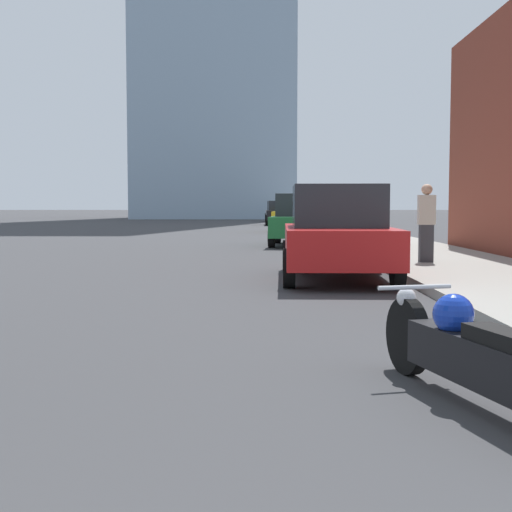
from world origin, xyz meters
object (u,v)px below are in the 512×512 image
Objects in this scene: parked_car_yellow at (290,215)px; motorcycle at (474,354)px; parked_car_red at (337,233)px; parked_car_green at (301,220)px; pedestrian at (426,222)px; parked_car_white at (276,211)px; parked_car_black at (280,213)px.

motorcycle is at bearing -85.37° from parked_car_yellow.
parked_car_red is 11.08m from parked_car_green.
parked_car_green is (-0.13, 19.45, 0.49)m from motorcycle.
parked_car_white is at bearing 93.08° from pedestrian.
motorcycle is at bearing -83.92° from parked_car_green.
parked_car_white is 44.23m from pedestrian.
motorcycle is at bearing -101.19° from pedestrian.
parked_car_yellow is at bearing 75.56° from motorcycle.
motorcycle is 0.60× the size of parked_car_green.
pedestrian reaches higher than parked_car_black.
parked_car_yellow is (-0.00, 31.80, 0.48)m from motorcycle.
motorcycle is 31.81m from parked_car_yellow.
parked_car_green is 1.08× the size of parked_car_white.
parked_car_green is at bearing -90.25° from parked_car_black.
parked_car_black is 2.55× the size of pedestrian.
pedestrian is (2.37, -44.16, 0.16)m from parked_car_white.
parked_car_green is at bearing 75.93° from motorcycle.
motorcycle is 10.80m from pedestrian.
pedestrian is (2.09, -21.23, 0.16)m from parked_car_yellow.
parked_car_red is 1.13× the size of parked_car_yellow.
motorcycle is 0.59× the size of parked_car_red.
motorcycle is 0.62× the size of parked_car_black.
parked_car_green is 24.73m from parked_car_black.
parked_car_white is at bearing 91.75° from parked_car_red.
parked_car_white is (-0.28, 54.74, 0.48)m from motorcycle.
parked_car_red is 35.81m from parked_car_black.
parked_car_red is at bearing -83.94° from parked_car_green.
parked_car_red is at bearing -88.85° from parked_car_white.
parked_car_yellow is (0.06, 23.44, -0.01)m from parked_car_red.
parked_car_black is 33.68m from pedestrian.
parked_car_green is 9.15m from pedestrian.
parked_car_yellow is at bearing 95.12° from parked_car_green.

